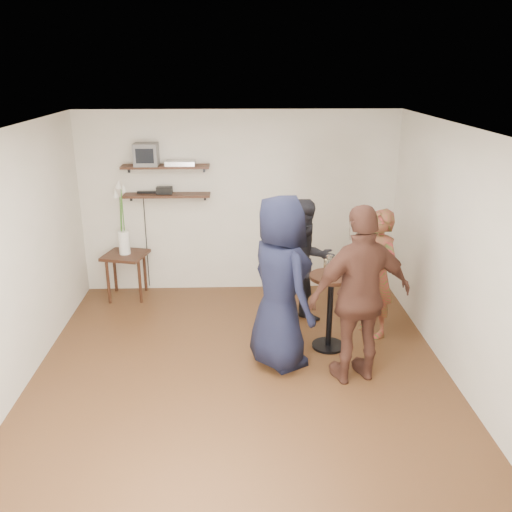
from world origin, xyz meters
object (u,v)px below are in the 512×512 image
at_px(radio, 164,190).
at_px(side_table, 126,261).
at_px(person_plaid, 377,274).
at_px(dvd_deck, 180,163).
at_px(person_brown, 361,296).
at_px(crt_monitor, 146,154).
at_px(person_dark, 305,263).
at_px(person_navy, 280,283).
at_px(drinks_table, 330,301).

distance_m(radio, side_table, 1.14).
height_order(radio, person_plaid, person_plaid).
height_order(dvd_deck, person_plaid, dvd_deck).
relative_size(radio, person_brown, 0.12).
bearing_deg(crt_monitor, person_dark, -27.80).
distance_m(person_dark, person_navy, 1.07).
relative_size(person_plaid, person_dark, 0.97).
bearing_deg(dvd_deck, crt_monitor, 180.00).
xyz_separation_m(drinks_table, person_dark, (-0.22, 0.66, 0.23)).
xyz_separation_m(side_table, person_brown, (2.83, -2.24, 0.40)).
bearing_deg(person_plaid, drinks_table, -90.00).
relative_size(side_table, person_brown, 0.35).
height_order(drinks_table, person_plaid, person_plaid).
bearing_deg(person_brown, side_table, -53.55).
relative_size(crt_monitor, person_dark, 0.20).
bearing_deg(radio, side_table, -163.14).
bearing_deg(drinks_table, side_table, 149.32).
bearing_deg(side_table, person_navy, -43.05).
relative_size(dvd_deck, person_dark, 0.24).
distance_m(drinks_table, person_plaid, 0.72).
bearing_deg(dvd_deck, side_table, -167.89).
height_order(person_plaid, person_navy, person_navy).
height_order(person_plaid, person_brown, person_brown).
bearing_deg(drinks_table, person_plaid, 28.48).
xyz_separation_m(crt_monitor, person_brown, (2.47, -2.42, -1.07)).
xyz_separation_m(drinks_table, person_brown, (0.18, -0.67, 0.36)).
relative_size(crt_monitor, radio, 1.45).
height_order(side_table, person_brown, person_brown).
height_order(radio, person_dark, person_dark).
distance_m(radio, person_plaid, 3.12).
height_order(side_table, person_dark, person_dark).
bearing_deg(person_navy, radio, 6.62).
distance_m(radio, person_navy, 2.60).
distance_m(crt_monitor, drinks_table, 3.21).
bearing_deg(radio, person_dark, -30.49).
bearing_deg(radio, crt_monitor, 180.00).
xyz_separation_m(crt_monitor, radio, (0.22, 0.00, -0.50)).
xyz_separation_m(person_dark, person_brown, (0.41, -1.33, 0.13)).
xyz_separation_m(dvd_deck, person_navy, (1.22, -2.08, -0.94)).
xyz_separation_m(crt_monitor, person_plaid, (2.90, -1.41, -1.23)).
relative_size(person_plaid, person_brown, 0.83).
height_order(radio, person_navy, person_navy).
bearing_deg(person_plaid, dvd_deck, -148.55).
xyz_separation_m(dvd_deck, person_plaid, (2.44, -1.41, -1.11)).
bearing_deg(crt_monitor, person_navy, -51.12).
relative_size(side_table, person_dark, 0.41).
xyz_separation_m(radio, person_plaid, (2.68, -1.41, -0.73)).
relative_size(dvd_deck, person_brown, 0.21).
distance_m(drinks_table, person_navy, 0.79).
bearing_deg(side_table, person_dark, -20.63).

